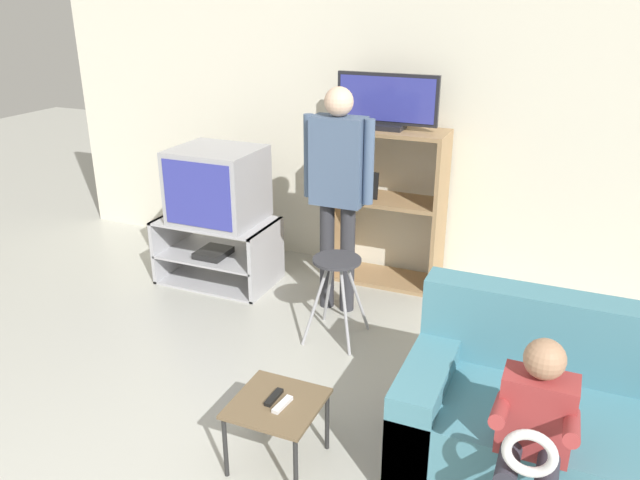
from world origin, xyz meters
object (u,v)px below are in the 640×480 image
at_px(media_shelf, 387,206).
at_px(remote_control_white, 282,404).
at_px(television_flat, 387,103).
at_px(person_seated_child, 533,435).
at_px(tv_stand, 218,251).
at_px(folding_stool, 337,274).
at_px(couch, 560,429).
at_px(remote_control_black, 274,397).
at_px(person_standing_adult, 338,180).
at_px(snack_table, 277,409).
at_px(television_main, 218,185).

relative_size(media_shelf, remote_control_white, 8.97).
relative_size(television_flat, person_seated_child, 0.81).
bearing_deg(media_shelf, television_flat, -160.45).
bearing_deg(media_shelf, tv_stand, -156.19).
xyz_separation_m(tv_stand, folding_stool, (1.26, -0.48, 0.22)).
height_order(folding_stool, couch, couch).
relative_size(media_shelf, remote_control_black, 8.97).
relative_size(media_shelf, folding_stool, 2.12).
xyz_separation_m(remote_control_black, person_seated_child, (1.23, -0.07, 0.22)).
bearing_deg(person_standing_adult, folding_stool, -68.66).
bearing_deg(folding_stool, media_shelf, 88.63).
bearing_deg(couch, remote_control_white, -160.70).
xyz_separation_m(folding_stool, remote_control_white, (0.24, -1.32, -0.11)).
height_order(television_flat, remote_control_white, television_flat).
relative_size(media_shelf, television_flat, 1.61).
distance_m(media_shelf, remote_control_black, 2.35).
bearing_deg(remote_control_white, couch, 26.05).
bearing_deg(couch, snack_table, -162.03).
relative_size(television_flat, snack_table, 1.84).
relative_size(television_main, person_standing_adult, 0.40).
bearing_deg(media_shelf, couch, -52.01).
bearing_deg(tv_stand, media_shelf, 23.81).
bearing_deg(folding_stool, person_seated_child, -43.96).
height_order(tv_stand, folding_stool, folding_stool).
bearing_deg(television_main, remote_control_white, -50.94).
bearing_deg(couch, television_main, 153.62).
bearing_deg(television_flat, snack_table, -84.96).
relative_size(person_standing_adult, person_seated_child, 1.70).
distance_m(snack_table, person_seated_child, 1.24).
relative_size(snack_table, couch, 0.29).
bearing_deg(television_flat, media_shelf, 19.55).
bearing_deg(couch, person_standing_adult, 142.61).
xyz_separation_m(television_flat, person_seated_child, (1.41, -2.39, -0.89)).
distance_m(tv_stand, media_shelf, 1.46).
relative_size(television_main, person_seated_child, 0.68).
bearing_deg(media_shelf, person_standing_adult, -106.70).
bearing_deg(folding_stool, television_main, 158.07).
bearing_deg(couch, media_shelf, 127.99).
distance_m(folding_stool, remote_control_black, 1.30).
bearing_deg(remote_control_white, folding_stool, 106.98).
relative_size(television_flat, person_standing_adult, 0.48).
distance_m(television_flat, person_seated_child, 2.92).
height_order(snack_table, remote_control_white, remote_control_white).
distance_m(television_flat, snack_table, 2.61).
bearing_deg(person_standing_adult, couch, -37.39).
bearing_deg(television_main, person_standing_adult, -4.27).
distance_m(remote_control_black, person_standing_adult, 1.85).
distance_m(tv_stand, television_flat, 1.84).
distance_m(tv_stand, remote_control_black, 2.27).
distance_m(remote_control_black, remote_control_white, 0.08).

